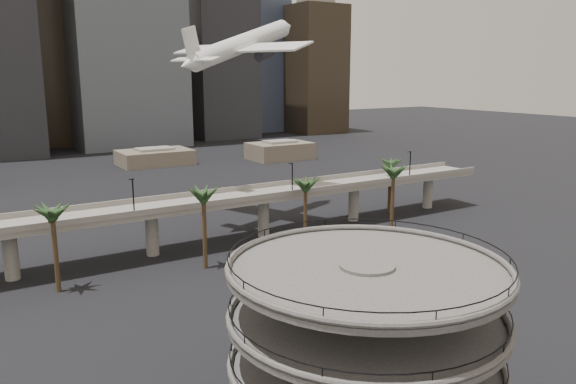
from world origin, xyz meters
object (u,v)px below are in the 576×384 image
airborne_jet (242,45)px  car_a (337,337)px  parking_ramp (365,340)px  car_b (395,287)px  car_c (446,279)px  overpass (210,206)px

airborne_jet → car_a: 68.59m
parking_ramp → car_b: 36.80m
car_c → car_a: bearing=125.4°
car_a → car_b: 18.31m
car_a → overpass: bearing=-2.8°
car_b → airborne_jet: bearing=-13.4°
parking_ramp → car_c: size_ratio=4.16×
airborne_jet → car_a: (-17.19, -55.99, -35.69)m
parking_ramp → car_a: size_ratio=5.06×
parking_ramp → overpass: bearing=77.6°
overpass → airborne_jet: bearing=43.9°
airborne_jet → car_c: size_ratio=6.38×
overpass → car_a: 43.37m
overpass → car_a: (-3.40, -42.73, -6.59)m
overpass → airborne_jet: airborne_jet is taller
overpass → car_c: (21.56, -36.54, -6.56)m
parking_ramp → car_a: bearing=59.5°
car_b → overpass: bearing=8.1°
car_b → car_c: bearing=-115.0°
car_b → car_c: size_ratio=0.76×
airborne_jet → parking_ramp: bearing=-133.4°
parking_ramp → car_c: parking_ramp is taller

